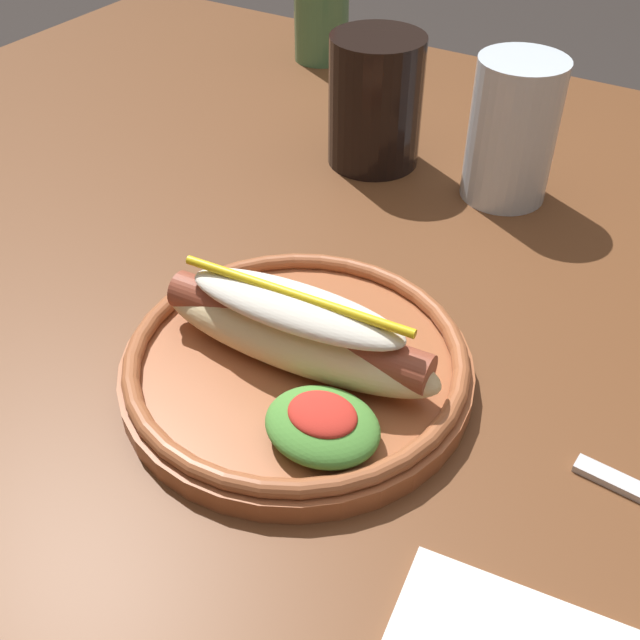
# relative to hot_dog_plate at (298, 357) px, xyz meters

# --- Properties ---
(dining_table) EXTENTS (1.48, 0.85, 0.74)m
(dining_table) POSITION_rel_hot_dog_plate_xyz_m (0.07, 0.19, -0.12)
(dining_table) COLOR brown
(dining_table) RESTS_ON ground_plane
(hot_dog_plate) EXTENTS (0.24, 0.24, 0.08)m
(hot_dog_plate) POSITION_rel_hot_dog_plate_xyz_m (0.00, 0.00, 0.00)
(hot_dog_plate) COLOR #9E5633
(hot_dog_plate) RESTS_ON dining_table
(soda_cup) EXTENTS (0.09, 0.09, 0.12)m
(soda_cup) POSITION_rel_hot_dog_plate_xyz_m (-0.11, 0.30, 0.04)
(soda_cup) COLOR black
(soda_cup) RESTS_ON dining_table
(water_cup) EXTENTS (0.08, 0.08, 0.13)m
(water_cup) POSITION_rel_hot_dog_plate_xyz_m (0.03, 0.31, 0.04)
(water_cup) COLOR silver
(water_cup) RESTS_ON dining_table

